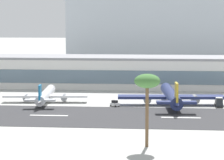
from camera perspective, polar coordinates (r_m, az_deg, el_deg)
ground_plane at (r=177.91m, az=-5.77°, el=-3.55°), size 1400.00×1400.00×0.00m
runway_strip at (r=176.72m, az=-5.84°, el=-3.61°), size 800.00×37.40×0.08m
runway_centreline_dash_4 at (r=177.05m, az=-6.39°, el=-3.58°), size 12.00×1.20×0.01m
runway_centreline_dash_5 at (r=173.41m, az=7.00°, el=-3.80°), size 12.00×1.20×0.01m
terminal_building at (r=249.24m, az=0.29°, el=0.86°), size 216.97×26.27×13.57m
distant_hotel_block at (r=375.04m, az=5.26°, el=5.26°), size 127.21×24.70×47.82m
airliner_blue_tail_gate_1 at (r=204.29m, az=-6.77°, el=-1.56°), size 30.79×38.77×8.10m
airliner_gold_tail_gate_2 at (r=197.39m, az=6.02°, el=-1.65°), size 37.68×47.61×9.94m
service_box_truck_0 at (r=197.28m, az=10.77°, el=-2.14°), size 2.76×6.04×3.25m
service_baggage_tug_1 at (r=193.80m, az=0.27°, el=-2.40°), size 3.50×3.25×2.20m
palm_tree_1 at (r=131.76m, az=3.59°, el=-0.34°), size 6.11×6.11×17.34m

